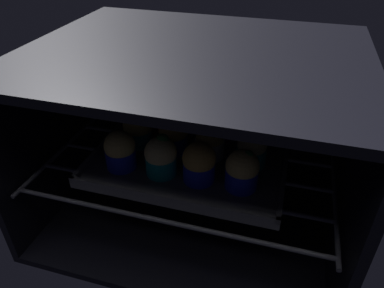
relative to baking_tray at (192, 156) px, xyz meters
The scene contains 15 objects.
oven_cavity 6.38cm from the baking_tray, 90.00° to the left, with size 59.00×47.00×37.00cm.
oven_rack 2.01cm from the baking_tray, 90.00° to the left, with size 54.80×42.00×0.80cm.
baking_tray is the anchor object (origin of this frame).
muffin_row0_col0 14.31cm from the baking_tray, 146.46° to the right, with size 5.71×5.71×7.41cm.
muffin_row0_col1 9.18cm from the baking_tray, 116.11° to the right, with size 5.81×5.81×7.87cm.
muffin_row0_col2 9.10cm from the baking_tray, 65.03° to the right, with size 5.87×5.87×7.52cm.
muffin_row0_col3 13.61cm from the baking_tray, 33.05° to the right, with size 5.76×5.76×7.45cm.
muffin_row1_col0 12.08cm from the baking_tray, behind, with size 6.03×6.03×7.49cm.
muffin_row1_col1 5.69cm from the baking_tray, behind, with size 5.73×5.73×7.65cm.
muffin_row1_col2 5.04cm from the baking_tray, ahead, with size 5.62×5.62×6.84cm.
muffin_row1_col3 12.10cm from the baking_tray, ahead, with size 5.62×5.62×7.06cm.
muffin_row2_col0 13.81cm from the baking_tray, 145.96° to the left, with size 6.12×6.12×7.35cm.
muffin_row2_col1 9.65cm from the baking_tray, 117.92° to the left, with size 6.16×6.16×8.16cm.
muffin_row2_col2 9.30cm from the baking_tray, 60.36° to the left, with size 6.12×6.12×7.59cm.
muffin_row2_col3 14.37cm from the baking_tray, 34.30° to the left, with size 5.62×5.62×7.25cm.
Camera 1 is at (16.31, -35.53, 56.23)cm, focal length 33.83 mm.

